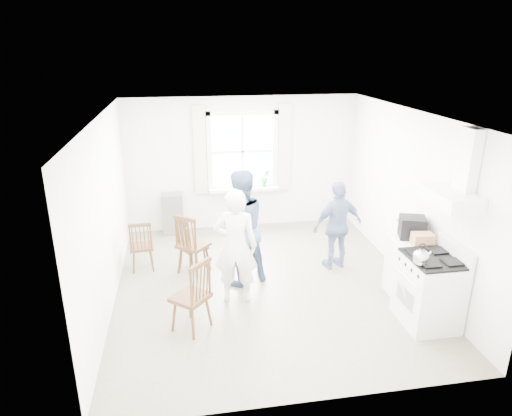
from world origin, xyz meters
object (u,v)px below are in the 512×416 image
Objects in this scene: gas_stove at (429,290)px; stereo_stack at (412,227)px; person_mid at (240,228)px; person_right at (338,225)px; person_left at (236,247)px; windsor_chair_a at (141,241)px; windsor_chair_b at (189,238)px; low_cabinet at (408,267)px; windsor_chair_c at (197,289)px.

stereo_stack is at bearing 83.57° from gas_stove.
person_right is (1.63, 0.24, -0.16)m from person_mid.
person_left is at bearing 12.08° from person_right.
windsor_chair_a is 0.85× the size of windsor_chair_b.
gas_stove is 4.35m from windsor_chair_a.
windsor_chair_b is 0.89m from person_mid.
windsor_chair_b is 1.13m from person_left.
stereo_stack is (0.02, 0.05, 0.61)m from low_cabinet.
person_mid reaches higher than person_left.
windsor_chair_b is at bearing 92.01° from windsor_chair_c.
gas_stove is 3.59m from windsor_chair_b.
low_cabinet is at bearing 7.38° from windsor_chair_c.
person_right is (1.76, 0.77, -0.11)m from person_left.
windsor_chair_c is at bearing 37.80° from person_mid.
stereo_stack is at bearing -174.27° from person_left.
windsor_chair_a is at bearing -28.54° from person_left.
gas_stove is 0.66× the size of person_left.
gas_stove is 0.76× the size of person_right.
windsor_chair_b is 0.57× the size of person_mid.
windsor_chair_c is (0.06, -1.58, -0.01)m from windsor_chair_b.
person_right is at bearing 110.45° from gas_stove.
person_mid is (-2.29, 1.52, 0.41)m from gas_stove.
person_left is at bearing -55.11° from windsor_chair_b.
person_right is at bearing 166.31° from person_mid.
stereo_stack reaches higher than low_cabinet.
person_mid is at bearing -3.44° from person_right.
gas_stove is at bearing 124.51° from person_mid.
windsor_chair_c is at bearing -87.99° from windsor_chair_b.
low_cabinet is at bearing -20.84° from windsor_chair_b.
windsor_chair_b is 0.69× the size of person_right.
person_mid is at bearing -92.66° from person_left.
windsor_chair_a is at bearing -18.28° from person_right.
person_left is (-2.50, 0.23, -0.21)m from stereo_stack.
person_left reaches higher than windsor_chair_a.
windsor_chair_c is 0.92m from person_left.
windsor_chair_a is at bearing -43.53° from person_mid.
stereo_stack is 3.36m from windsor_chair_b.
person_left is (0.63, -0.91, 0.22)m from windsor_chair_b.
gas_stove is at bearing -29.12° from windsor_chair_a.
person_left reaches higher than gas_stove.
gas_stove is 1.24× the size of low_cabinet.
windsor_chair_a is (-3.89, 1.37, -0.53)m from stereo_stack.
windsor_chair_a is at bearing 150.88° from gas_stove.
windsor_chair_a is 1.82m from person_left.
low_cabinet is 3.09m from windsor_chair_c.
low_cabinet is 0.88× the size of windsor_chair_b.
low_cabinet is 2.53m from person_mid.
stereo_stack is 0.24× the size of person_mid.
person_right reaches higher than windsor_chair_a.
person_right is (-0.72, 1.05, 0.29)m from low_cabinet.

